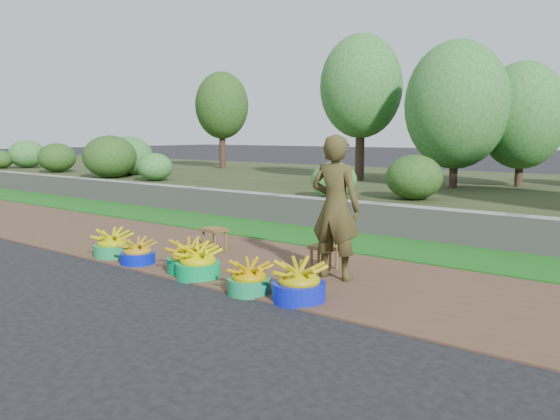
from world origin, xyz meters
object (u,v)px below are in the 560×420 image
Objects in this scene: stool_right at (324,250)px; vendor_woman at (335,207)px; basin_c at (189,259)px; stool_left at (214,233)px; basin_a at (113,245)px; basin_f at (299,284)px; basin_b at (138,253)px; basin_d at (198,263)px; basin_e at (249,279)px.

vendor_woman reaches higher than stool_right.
basin_c is 0.32× the size of vendor_woman.
vendor_woman is at bearing -7.08° from stool_left.
basin_f reaches higher than basin_a.
basin_f is at bearing -27.05° from stool_left.
basin_a reaches higher than basin_b.
basin_b reaches higher than stool_right.
basin_d is 0.91m from basin_e.
basin_b is at bearing 17.21° from vendor_woman.
basin_a is at bearing 178.52° from basin_d.
basin_c is 1.02× the size of basin_d.
stool_left is at bearing 179.97° from stool_right.
basin_a is 0.31× the size of vendor_woman.
vendor_woman reaches higher than basin_a.
basin_e is at bearing -2.93° from basin_b.
basin_d is 0.32× the size of vendor_woman.
basin_a is 1.76m from basin_d.
basin_e is 1.34m from vendor_woman.
basin_e is at bearing -10.19° from basin_c.
basin_d is 1.49m from basin_f.
basin_f is 1.18m from vendor_woman.
basin_f reaches higher than stool_right.
basin_c reaches higher than stool_right.
basin_d is 1.53m from stool_left.
vendor_woman reaches higher than basin_d.
basin_e is at bearing -7.03° from basin_d.
basin_b is 0.85× the size of basin_d.
vendor_woman is at bearing -40.46° from stool_right.
stool_left reaches higher than basin_b.
basin_f is at bearing -0.38° from basin_d.
basin_b is 1.26m from stool_left.
vendor_woman is (-0.16, 0.95, 0.68)m from basin_f.
stool_left is (-2.41, 1.23, 0.09)m from basin_f.
basin_c is at bearing 169.81° from basin_e.
basin_f is (0.59, 0.10, 0.03)m from basin_e.
basin_b is at bearing -4.86° from basin_a.
basin_c is 1.36× the size of stool_left.
basin_a is at bearing -156.94° from stool_right.
basin_f is at bearing -68.54° from stool_right.
basin_a is 1.10× the size of basin_e.
basin_b is 2.48m from stool_right.
vendor_woman is at bearing 99.34° from basin_f.
basin_d reaches higher than basin_b.
basin_c is (0.88, 0.11, 0.03)m from basin_b.
basin_d reaches higher than stool_left.
basin_b is at bearing 177.07° from basin_e.
vendor_woman reaches higher than basin_c.
stool_left is at bearing 80.00° from basin_b.
basin_a is 1.14× the size of basin_b.
vendor_woman is at bearing 35.17° from basin_d.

